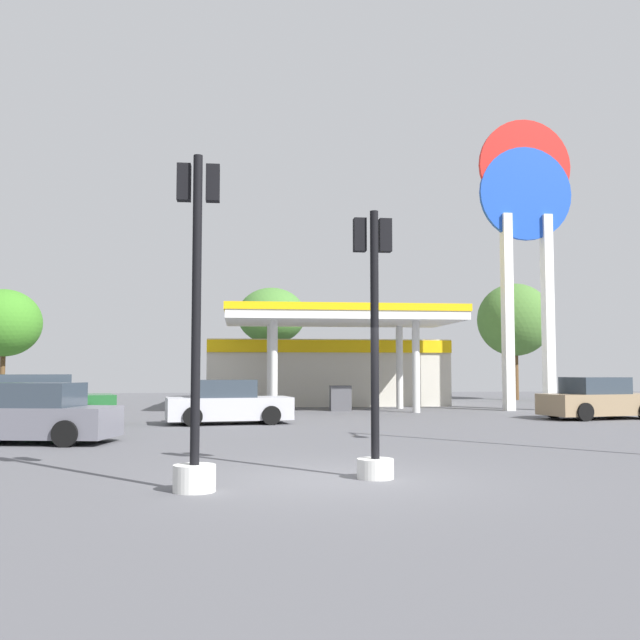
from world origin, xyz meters
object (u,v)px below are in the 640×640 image
at_px(car_0, 38,403).
at_px(car_3, 598,400).
at_px(traffic_signal_0, 196,363).
at_px(tree_0, 4,323).
at_px(traffic_signal_1, 374,368).
at_px(tree_1, 271,316).
at_px(tree_2, 515,320).
at_px(station_pole_sign, 526,222).
at_px(car_1, 228,404).
at_px(car_2, 31,416).

xyz_separation_m(car_0, car_3, (19.44, 1.36, -0.06)).
distance_m(traffic_signal_0, tree_0, 35.49).
relative_size(car_0, traffic_signal_1, 1.11).
bearing_deg(tree_1, tree_2, -9.21).
height_order(station_pole_sign, car_3, station_pole_sign).
bearing_deg(traffic_signal_0, traffic_signal_1, 18.39).
relative_size(station_pole_sign, tree_0, 2.01).
height_order(station_pole_sign, tree_2, station_pole_sign).
height_order(tree_1, tree_2, tree_2).
relative_size(traffic_signal_0, traffic_signal_1, 1.13).
relative_size(car_1, tree_0, 0.66).
bearing_deg(car_2, tree_0, 108.80).
bearing_deg(car_0, car_1, 4.27).
distance_m(station_pole_sign, car_1, 16.53).
bearing_deg(traffic_signal_1, car_2, 138.04).
height_order(tree_0, tree_2, tree_2).
bearing_deg(traffic_signal_1, traffic_signal_0, -161.61).
height_order(car_3, tree_0, tree_0).
xyz_separation_m(station_pole_sign, traffic_signal_1, (-10.52, -18.80, -6.57)).
height_order(traffic_signal_0, tree_2, tree_2).
xyz_separation_m(station_pole_sign, tree_2, (3.66, 10.79, -3.62)).
bearing_deg(car_3, car_1, -176.14).
bearing_deg(tree_1, car_1, -96.70).
distance_m(car_3, traffic_signal_1, 17.17).
relative_size(car_0, traffic_signal_0, 0.98).
bearing_deg(station_pole_sign, tree_0, 153.59).
xyz_separation_m(car_1, traffic_signal_1, (2.60, -12.36, 1.16)).
height_order(station_pole_sign, tree_1, station_pole_sign).
relative_size(car_0, car_1, 1.15).
bearing_deg(traffic_signal_1, tree_2, 64.39).
bearing_deg(car_2, traffic_signal_0, -59.65).
bearing_deg(car_0, tree_1, 67.47).
xyz_separation_m(car_3, tree_2, (3.34, 16.31, 4.09)).
bearing_deg(tree_2, traffic_signal_0, -119.21).
bearing_deg(traffic_signal_0, car_1, 88.70).
height_order(car_2, tree_1, tree_1).
relative_size(car_3, tree_2, 0.65).
bearing_deg(station_pole_sign, tree_1, 129.46).
xyz_separation_m(car_0, car_1, (6.00, 0.45, -0.08)).
distance_m(car_0, car_3, 19.49).
bearing_deg(traffic_signal_0, car_3, 46.02).
bearing_deg(car_1, traffic_signal_1, -78.14).
relative_size(station_pole_sign, car_2, 3.00).
bearing_deg(traffic_signal_0, tree_1, 85.48).
relative_size(car_0, tree_2, 0.71).
height_order(station_pole_sign, car_1, station_pole_sign).
relative_size(station_pole_sign, car_0, 2.64).
height_order(traffic_signal_0, tree_0, tree_0).
distance_m(traffic_signal_0, traffic_signal_1, 3.06).
distance_m(car_1, traffic_signal_1, 12.69).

